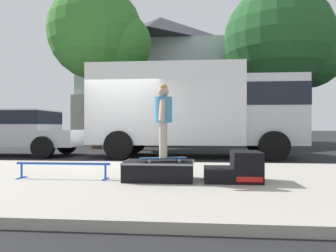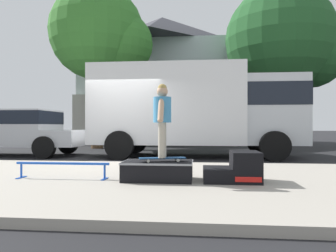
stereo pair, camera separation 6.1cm
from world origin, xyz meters
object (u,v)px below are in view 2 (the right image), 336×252
at_px(skate_box, 158,170).
at_px(kicker_ramp, 236,169).
at_px(street_tree_neighbour, 102,36).
at_px(grind_rail, 62,166).
at_px(pickup_truck_silver, 10,130).
at_px(box_truck, 196,107).
at_px(skater_kid, 162,114).
at_px(skateboard, 162,158).
at_px(street_tree_main, 286,43).

relative_size(skate_box, kicker_ramp, 1.28).
xyz_separation_m(kicker_ramp, street_tree_neighbour, (-5.17, 9.11, 4.99)).
distance_m(skate_box, kicker_ramp, 1.31).
xyz_separation_m(kicker_ramp, grind_rail, (-3.00, -0.01, 0.01)).
distance_m(kicker_ramp, street_tree_neighbour, 11.60).
xyz_separation_m(pickup_truck_silver, street_tree_neighbour, (2.15, 3.90, 4.42)).
bearing_deg(kicker_ramp, box_truck, 97.44).
distance_m(skater_kid, street_tree_neighbour, 10.78).
xyz_separation_m(grind_rail, pickup_truck_silver, (-4.31, 5.22, 0.55)).
xyz_separation_m(skateboard, pickup_truck_silver, (-6.08, 5.26, 0.40)).
bearing_deg(skateboard, box_truck, 84.44).
relative_size(kicker_ramp, street_tree_main, 0.12).
xyz_separation_m(skate_box, grind_rail, (-1.69, -0.01, 0.05)).
height_order(skateboard, street_tree_main, street_tree_main).
bearing_deg(skate_box, box_truck, 83.55).
xyz_separation_m(kicker_ramp, street_tree_main, (3.66, 10.59, 4.82)).
height_order(kicker_ramp, street_tree_main, street_tree_main).
relative_size(kicker_ramp, grind_rail, 0.55).
bearing_deg(pickup_truck_silver, kicker_ramp, -35.45).
bearing_deg(skater_kid, skateboard, 90.00).
bearing_deg(pickup_truck_silver, box_truck, 1.58).
xyz_separation_m(skater_kid, pickup_truck_silver, (-6.08, 5.26, -0.35)).
bearing_deg(grind_rail, skate_box, 0.26).
relative_size(skater_kid, pickup_truck_silver, 0.22).
bearing_deg(skater_kid, pickup_truck_silver, 139.15).
relative_size(grind_rail, skater_kid, 1.35).
relative_size(grind_rail, skateboard, 2.09).
bearing_deg(pickup_truck_silver, skater_kid, -40.85).
height_order(skater_kid, street_tree_main, street_tree_main).
distance_m(skater_kid, pickup_truck_silver, 8.05).
bearing_deg(kicker_ramp, grind_rail, -179.86).
relative_size(skate_box, pickup_truck_silver, 0.21).
relative_size(skateboard, street_tree_neighbour, 0.10).
height_order(skate_box, skateboard, skateboard).
bearing_deg(skater_kid, box_truck, 84.44).
relative_size(kicker_ramp, skateboard, 1.14).
distance_m(skate_box, street_tree_neighbour, 11.10).
height_order(box_truck, pickup_truck_silver, box_truck).
bearing_deg(pickup_truck_silver, grind_rail, -50.41).
bearing_deg(street_tree_neighbour, street_tree_main, 9.49).
bearing_deg(grind_rail, skateboard, -1.44).
height_order(grind_rail, skater_kid, skater_kid).
height_order(box_truck, street_tree_main, street_tree_main).
bearing_deg(skateboard, skate_box, 146.63).
relative_size(box_truck, street_tree_neighbour, 0.90).
bearing_deg(grind_rail, box_truck, 66.94).
bearing_deg(box_truck, kicker_ramp, -82.56).
bearing_deg(street_tree_main, street_tree_neighbour, -170.51).
bearing_deg(skateboard, skater_kid, -90.00).
bearing_deg(street_tree_neighbour, kicker_ramp, -60.44).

